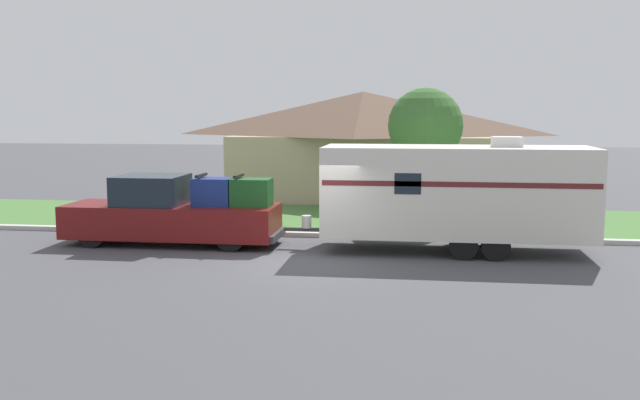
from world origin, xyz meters
name	(u,v)px	position (x,y,z in m)	size (l,w,h in m)	color
ground_plane	(309,262)	(0.00, 0.00, 0.00)	(120.00, 120.00, 0.00)	#47474C
curb_strip	(327,235)	(0.00, 3.75, 0.07)	(80.00, 0.30, 0.14)	beige
lawn_strip	(340,219)	(0.00, 7.40, 0.01)	(80.00, 7.00, 0.03)	#477538
house_across_street	(363,143)	(0.27, 14.12, 2.47)	(12.14, 6.70, 4.77)	tan
pickup_truck	(174,213)	(-4.35, 1.96, 0.93)	(6.38, 2.01, 2.11)	black
travel_trailer	(457,191)	(3.86, 1.96, 1.71)	(8.58, 2.44, 3.24)	black
mailbox	(142,200)	(-6.36, 4.53, 0.97)	(0.48, 0.20, 1.26)	brown
tree_in_yard	(425,126)	(3.00, 6.53, 3.42)	(2.55, 2.55, 4.71)	brown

